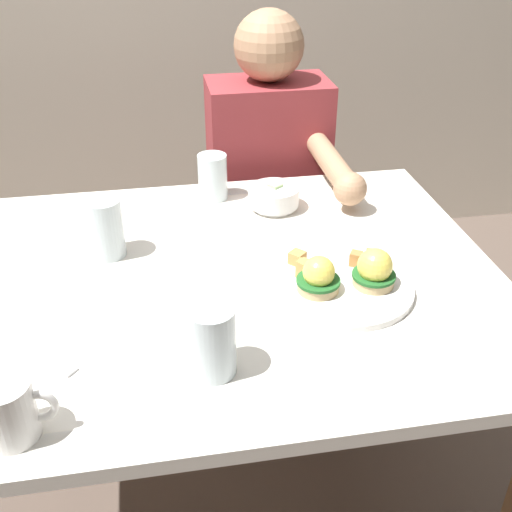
{
  "coord_description": "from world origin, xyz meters",
  "views": [
    {
      "loc": [
        -0.08,
        -1.05,
        1.43
      ],
      "look_at": [
        0.1,
        0.0,
        0.78
      ],
      "focal_mm": 43.84,
      "sensor_mm": 36.0,
      "label": 1
    }
  ],
  "objects_px": {
    "fork": "(44,359)",
    "water_glass_near": "(212,345)",
    "dining_table": "(207,320)",
    "water_glass_far": "(106,232)",
    "fruit_bowl": "(274,197)",
    "eggs_benedict_plate": "(346,280)",
    "diner_person": "(271,185)",
    "coffee_mug": "(9,409)",
    "water_glass_extra": "(213,179)"
  },
  "relations": [
    {
      "from": "fruit_bowl",
      "to": "diner_person",
      "type": "relative_size",
      "value": 0.11
    },
    {
      "from": "coffee_mug",
      "to": "fork",
      "type": "distance_m",
      "value": 0.17
    },
    {
      "from": "fruit_bowl",
      "to": "diner_person",
      "type": "xyz_separation_m",
      "value": [
        0.06,
        0.32,
        -0.12
      ]
    },
    {
      "from": "coffee_mug",
      "to": "fork",
      "type": "xyz_separation_m",
      "value": [
        0.02,
        0.16,
        -0.05
      ]
    },
    {
      "from": "coffee_mug",
      "to": "diner_person",
      "type": "height_order",
      "value": "diner_person"
    },
    {
      "from": "coffee_mug",
      "to": "fruit_bowl",
      "type": "bearing_deg",
      "value": 51.62
    },
    {
      "from": "eggs_benedict_plate",
      "to": "fork",
      "type": "xyz_separation_m",
      "value": [
        -0.55,
        -0.11,
        -0.02
      ]
    },
    {
      "from": "fork",
      "to": "water_glass_near",
      "type": "height_order",
      "value": "water_glass_near"
    },
    {
      "from": "fruit_bowl",
      "to": "diner_person",
      "type": "bearing_deg",
      "value": 80.08
    },
    {
      "from": "eggs_benedict_plate",
      "to": "water_glass_extra",
      "type": "bearing_deg",
      "value": 114.28
    },
    {
      "from": "water_glass_near",
      "to": "water_glass_far",
      "type": "bearing_deg",
      "value": 113.68
    },
    {
      "from": "fork",
      "to": "water_glass_near",
      "type": "distance_m",
      "value": 0.29
    },
    {
      "from": "diner_person",
      "to": "fruit_bowl",
      "type": "bearing_deg",
      "value": -99.92
    },
    {
      "from": "fork",
      "to": "water_glass_far",
      "type": "height_order",
      "value": "water_glass_far"
    },
    {
      "from": "eggs_benedict_plate",
      "to": "water_glass_far",
      "type": "bearing_deg",
      "value": 154.54
    },
    {
      "from": "dining_table",
      "to": "diner_person",
      "type": "height_order",
      "value": "diner_person"
    },
    {
      "from": "coffee_mug",
      "to": "water_glass_extra",
      "type": "xyz_separation_m",
      "value": [
        0.37,
        0.73,
        0.0
      ]
    },
    {
      "from": "diner_person",
      "to": "coffee_mug",
      "type": "bearing_deg",
      "value": -120.38
    },
    {
      "from": "water_glass_far",
      "to": "water_glass_extra",
      "type": "xyz_separation_m",
      "value": [
        0.25,
        0.24,
        -0.0
      ]
    },
    {
      "from": "dining_table",
      "to": "water_glass_near",
      "type": "distance_m",
      "value": 0.32
    },
    {
      "from": "fork",
      "to": "water_glass_far",
      "type": "xyz_separation_m",
      "value": [
        0.1,
        0.33,
        0.05
      ]
    },
    {
      "from": "eggs_benedict_plate",
      "to": "water_glass_far",
      "type": "xyz_separation_m",
      "value": [
        -0.46,
        0.22,
        0.03
      ]
    },
    {
      "from": "fork",
      "to": "water_glass_extra",
      "type": "xyz_separation_m",
      "value": [
        0.35,
        0.57,
        0.05
      ]
    },
    {
      "from": "dining_table",
      "to": "water_glass_far",
      "type": "distance_m",
      "value": 0.28
    },
    {
      "from": "dining_table",
      "to": "water_glass_extra",
      "type": "distance_m",
      "value": 0.4
    },
    {
      "from": "dining_table",
      "to": "coffee_mug",
      "type": "relative_size",
      "value": 10.79
    },
    {
      "from": "eggs_benedict_plate",
      "to": "fruit_bowl",
      "type": "height_order",
      "value": "eggs_benedict_plate"
    },
    {
      "from": "water_glass_extra",
      "to": "dining_table",
      "type": "bearing_deg",
      "value": -99.39
    },
    {
      "from": "eggs_benedict_plate",
      "to": "water_glass_near",
      "type": "height_order",
      "value": "water_glass_near"
    },
    {
      "from": "water_glass_extra",
      "to": "diner_person",
      "type": "bearing_deg",
      "value": 50.77
    },
    {
      "from": "water_glass_far",
      "to": "water_glass_extra",
      "type": "relative_size",
      "value": 1.13
    },
    {
      "from": "eggs_benedict_plate",
      "to": "diner_person",
      "type": "bearing_deg",
      "value": 90.88
    },
    {
      "from": "eggs_benedict_plate",
      "to": "fork",
      "type": "height_order",
      "value": "eggs_benedict_plate"
    },
    {
      "from": "fork",
      "to": "water_glass_near",
      "type": "bearing_deg",
      "value": -15.0
    },
    {
      "from": "fork",
      "to": "diner_person",
      "type": "relative_size",
      "value": 0.11
    },
    {
      "from": "water_glass_near",
      "to": "water_glass_far",
      "type": "height_order",
      "value": "water_glass_far"
    },
    {
      "from": "coffee_mug",
      "to": "dining_table",
      "type": "bearing_deg",
      "value": 49.47
    },
    {
      "from": "diner_person",
      "to": "water_glass_near",
      "type": "bearing_deg",
      "value": -107.05
    },
    {
      "from": "fruit_bowl",
      "to": "coffee_mug",
      "type": "relative_size",
      "value": 1.08
    },
    {
      "from": "eggs_benedict_plate",
      "to": "fork",
      "type": "distance_m",
      "value": 0.57
    },
    {
      "from": "fruit_bowl",
      "to": "dining_table",
      "type": "bearing_deg",
      "value": -125.37
    },
    {
      "from": "dining_table",
      "to": "eggs_benedict_plate",
      "type": "distance_m",
      "value": 0.31
    },
    {
      "from": "fruit_bowl",
      "to": "water_glass_near",
      "type": "height_order",
      "value": "water_glass_near"
    },
    {
      "from": "dining_table",
      "to": "water_glass_extra",
      "type": "relative_size",
      "value": 10.62
    },
    {
      "from": "fruit_bowl",
      "to": "fork",
      "type": "height_order",
      "value": "fruit_bowl"
    },
    {
      "from": "fork",
      "to": "diner_person",
      "type": "distance_m",
      "value": 0.98
    },
    {
      "from": "dining_table",
      "to": "fork",
      "type": "distance_m",
      "value": 0.37
    },
    {
      "from": "dining_table",
      "to": "water_glass_near",
      "type": "relative_size",
      "value": 9.79
    },
    {
      "from": "eggs_benedict_plate",
      "to": "diner_person",
      "type": "height_order",
      "value": "diner_person"
    },
    {
      "from": "fruit_bowl",
      "to": "fork",
      "type": "distance_m",
      "value": 0.69
    }
  ]
}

